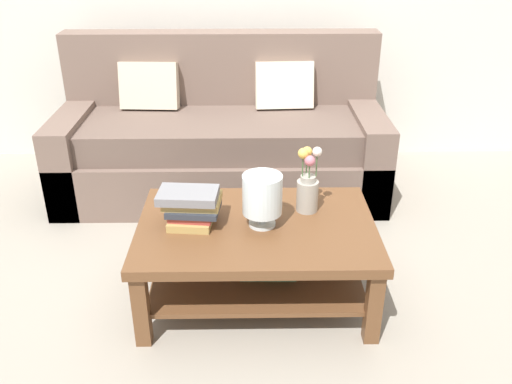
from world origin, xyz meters
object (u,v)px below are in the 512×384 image
Objects in this scene: flower_pitcher at (308,187)px; glass_hurricane_vase at (262,196)px; couch at (221,140)px; coffee_table at (257,245)px; book_stack_main at (191,206)px.

glass_hurricane_vase is at bearing -147.66° from flower_pitcher.
flower_pitcher is at bearing -67.07° from couch.
flower_pitcher is at bearing 28.74° from coffee_table.
couch is at bearing 112.93° from flower_pitcher.
couch reaches higher than glass_hurricane_vase.
coffee_table is 3.76× the size of book_stack_main.
glass_hurricane_vase is (0.02, -0.01, 0.28)m from coffee_table.
glass_hurricane_vase is at bearing -16.91° from coffee_table.
couch is 1.28m from book_stack_main.
flower_pitcher is (0.48, -1.14, 0.20)m from couch.
couch is 7.15× the size of book_stack_main.
couch is 8.37× the size of glass_hurricane_vase.
coffee_table is 0.28m from glass_hurricane_vase.
couch is at bearing 100.15° from coffee_table.
coffee_table is 0.38m from book_stack_main.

